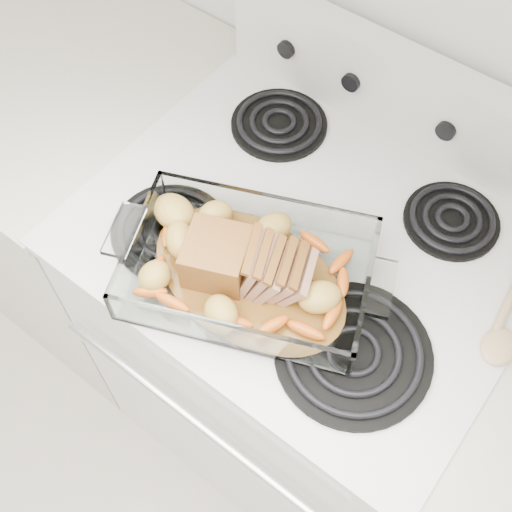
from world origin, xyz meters
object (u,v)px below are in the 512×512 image
Objects in this scene: electric_range at (298,335)px; counter_left at (99,202)px; pork_roast at (239,258)px; baking_dish at (249,273)px.

counter_left is (-0.67, -0.00, -0.02)m from electric_range.
electric_range is 1.20× the size of counter_left.
electric_range is 0.53m from pork_roast.
baking_dish is 1.87× the size of pork_roast.
electric_range is 2.88× the size of baking_dish.
counter_left is 4.48× the size of pork_roast.
counter_left is at bearing 143.67° from baking_dish.
pork_roast is at bearing -14.02° from counter_left.
pork_roast is at bearing 157.27° from baking_dish.
electric_range reaches higher than baking_dish.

